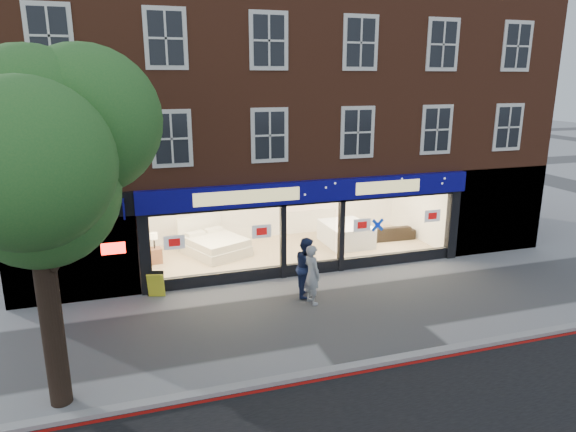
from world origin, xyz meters
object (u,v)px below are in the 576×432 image
pedestrian_grey (312,274)px  mattress_stack (346,234)px  display_bed (214,244)px  pedestrian_blue (307,267)px  sofa (390,232)px  a_board (156,284)px

pedestrian_grey → mattress_stack: bearing=-48.9°
display_bed → mattress_stack: display_bed is taller
display_bed → pedestrian_blue: 4.99m
mattress_stack → pedestrian_blue: (-3.11, -4.07, 0.42)m
sofa → pedestrian_grey: size_ratio=1.09×
pedestrian_grey → display_bed: bearing=7.4°
display_bed → a_board: size_ratio=3.60×
mattress_stack → pedestrian_grey: size_ratio=1.17×
display_bed → sofa: (7.22, -0.40, -0.07)m
a_board → pedestrian_blue: size_ratio=0.43×
sofa → a_board: a_board is taller
a_board → pedestrian_blue: 4.68m
mattress_stack → pedestrian_blue: bearing=-127.4°
display_bed → sofa: display_bed is taller
sofa → pedestrian_blue: 6.58m
sofa → pedestrian_grey: pedestrian_grey is taller
sofa → pedestrian_blue: size_ratio=1.06×
pedestrian_grey → pedestrian_blue: (0.05, 0.58, 0.02)m
pedestrian_grey → pedestrian_blue: size_ratio=0.98×
mattress_stack → pedestrian_grey: 5.63m
mattress_stack → sofa: mattress_stack is taller
pedestrian_blue → mattress_stack: bearing=-20.4°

